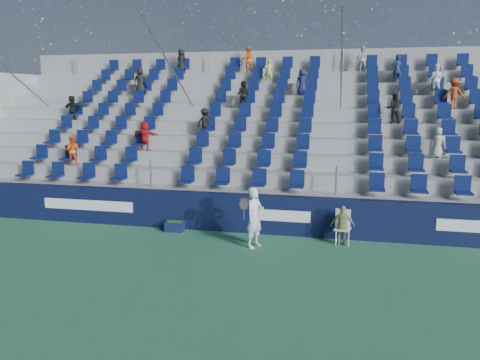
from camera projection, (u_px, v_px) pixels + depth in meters
The scene contains 7 objects.
ground at pixel (207, 266), 11.59m from camera, with size 70.00×70.00×0.00m, color #30704A.
sponsor_wall at pixel (236, 213), 14.50m from camera, with size 24.00×0.32×1.20m.
grandstand at pixel (264, 147), 19.13m from camera, with size 24.00×8.17×6.63m.
tennis_player at pixel (255, 217), 12.96m from camera, with size 0.72×0.73×1.70m.
line_judge_chair at pixel (343, 224), 13.33m from camera, with size 0.49×0.51×0.98m.
line_judge at pixel (343, 225), 13.19m from camera, with size 0.67×0.28×1.14m, color tan.
ball_bin at pixel (175, 226), 14.60m from camera, with size 0.58×0.40×0.32m.
Camera 1 is at (3.21, -10.58, 4.15)m, focal length 35.00 mm.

